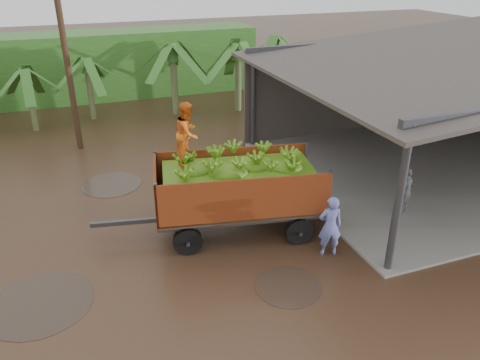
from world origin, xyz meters
name	(u,v)px	position (x,y,z in m)	size (l,w,h in m)	color
ground	(156,236)	(0.00, 0.00, 0.00)	(100.00, 100.00, 0.00)	black
packing_shed	(450,98)	(11.77, 1.77, 2.50)	(12.78, 10.80, 4.76)	gray
hedge_north	(60,68)	(-2.00, 16.00, 1.80)	(22.00, 3.00, 3.60)	#2D661E
banana_trailer	(237,186)	(2.34, -0.48, 1.44)	(6.65, 3.13, 3.91)	#AF4119
man_blue	(330,226)	(4.22, -2.50, 0.87)	(0.64, 0.42, 1.75)	#6871BE
man_grey	(405,192)	(7.49, -1.43, 0.80)	(0.94, 0.39, 1.60)	gray
utility_pole	(65,48)	(-1.63, 8.00, 4.13)	(1.20, 0.24, 8.15)	#47301E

